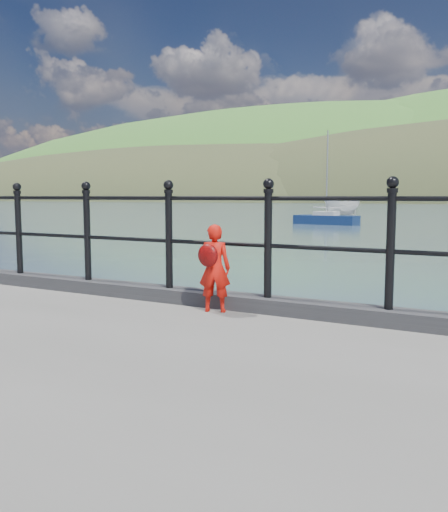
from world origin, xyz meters
The scene contains 6 objects.
ground centered at (0.00, 0.00, 0.00)m, with size 600.00×600.00×0.00m, color #2D4251.
kerb centered at (0.00, -0.15, 1.07)m, with size 60.00×0.30×0.15m, color #28282B.
railing centered at (0.00, -0.15, 1.82)m, with size 18.11×0.11×1.20m.
child centered at (0.12, -0.41, 1.46)m, with size 0.38×0.34×0.89m.
launch_white centered at (-14.56, 53.45, 1.00)m, with size 1.94×5.15×1.99m, color silver.
sailboat_port centered at (-10.30, 35.03, 0.34)m, with size 5.06×2.15×7.28m.
Camera 1 is at (2.81, -5.10, 2.17)m, focal length 38.00 mm.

